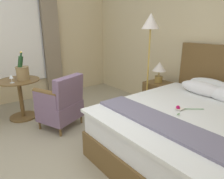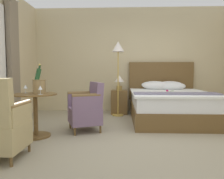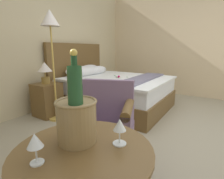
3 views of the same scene
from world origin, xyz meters
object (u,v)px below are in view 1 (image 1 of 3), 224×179
nightstand (157,97)px  champagne_bucket (22,71)px  side_table_round (21,96)px  bed (191,127)px  armchair_by_window (61,103)px  floor_lamp_brass (150,33)px  wine_glass_near_edge (11,77)px  wine_glass_near_bucket (20,71)px  bedside_lamp (159,69)px

nightstand → champagne_bucket: size_ratio=1.23×
nightstand → side_table_round: (-1.36, -2.14, 0.11)m
bed → nightstand: size_ratio=3.58×
side_table_round → armchair_by_window: 0.89m
floor_lamp_brass → champagne_bucket: floor_lamp_brass is taller
side_table_round → wine_glass_near_edge: (0.14, -0.13, 0.40)m
floor_lamp_brass → side_table_round: floor_lamp_brass is taller
bed → armchair_by_window: 1.98m
bed → nightstand: bearing=148.2°
wine_glass_near_bucket → armchair_by_window: (0.98, 0.33, -0.41)m
champagne_bucket → armchair_by_window: 0.94m
wine_glass_near_edge → nightstand: bearing=61.6°
wine_glass_near_bucket → wine_glass_near_edge: wine_glass_near_bucket is taller
champagne_bucket → side_table_round: bearing=-116.8°
champagne_bucket → nightstand: bearing=57.2°
nightstand → wine_glass_near_bucket: wine_glass_near_bucket is taller
wine_glass_near_edge → bed: bearing=33.8°
bed → bedside_lamp: size_ratio=5.69×
nightstand → armchair_by_window: bearing=-108.8°
champagne_bucket → wine_glass_near_bucket: size_ratio=3.45×
wine_glass_near_bucket → bedside_lamp: bearing=52.6°
bed → side_table_round: bearing=-149.9°
bed → armchair_by_window: size_ratio=2.44×
nightstand → floor_lamp_brass: (-0.03, -0.28, 1.21)m
bed → floor_lamp_brass: 1.67m
armchair_by_window → bed: bearing=30.8°
side_table_round → nightstand: bearing=57.4°
side_table_round → champagne_bucket: size_ratio=1.45×
floor_lamp_brass → side_table_round: (-1.34, -1.86, -1.09)m
side_table_round → bedside_lamp: bearing=57.4°
side_table_round → wine_glass_near_edge: 0.44m
nightstand → bed: bearing=-31.8°
wine_glass_near_bucket → champagne_bucket: bearing=-4.1°
floor_lamp_brass → armchair_by_window: 1.89m
armchair_by_window → floor_lamp_brass: bearing=68.9°
wine_glass_near_bucket → floor_lamp_brass: bearing=49.0°
wine_glass_near_bucket → wine_glass_near_edge: bearing=-33.6°
nightstand → bedside_lamp: bedside_lamp is taller
bed → armchair_by_window: bearing=-149.2°
floor_lamp_brass → wine_glass_near_bucket: floor_lamp_brass is taller
bedside_lamp → wine_glass_near_bucket: 2.57m
side_table_round → wine_glass_near_edge: bearing=-43.2°
wine_glass_near_edge → armchair_by_window: (0.64, 0.56, -0.40)m
wine_glass_near_bucket → side_table_round: bearing=-25.3°
side_table_round → champagne_bucket: bearing=63.2°
nightstand → bedside_lamp: size_ratio=1.59×
champagne_bucket → bedside_lamp: bearing=57.2°
bedside_lamp → champagne_bucket: 2.45m
armchair_by_window → bedside_lamp: bearing=71.2°
nightstand → wine_glass_near_bucket: bearing=-127.4°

